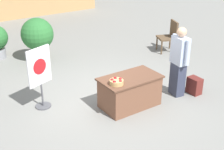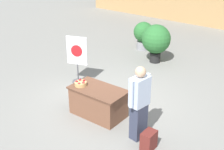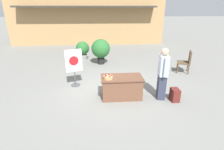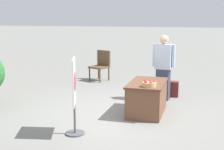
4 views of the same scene
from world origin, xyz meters
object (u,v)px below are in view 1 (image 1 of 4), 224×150
person_visitor (179,61)px  poster_board (40,75)px  display_table (130,92)px  backpack (194,86)px  apple_basket (116,82)px  patio_chair (170,35)px  potted_plant_far_left (37,35)px

person_visitor → poster_board: size_ratio=1.19×
display_table → backpack: (1.69, -0.41, -0.15)m
person_visitor → apple_basket: bearing=6.1°
patio_chair → potted_plant_far_left: (-3.91, 1.70, 0.24)m
display_table → backpack: display_table is taller
display_table → patio_chair: patio_chair is taller
display_table → potted_plant_far_left: (-0.62, 3.87, 0.44)m
apple_basket → backpack: 2.24m
patio_chair → potted_plant_far_left: bearing=-1.1°
apple_basket → person_visitor: 1.76m
display_table → backpack: size_ratio=3.28×
potted_plant_far_left → display_table: bearing=-80.9°
display_table → person_visitor: size_ratio=0.80×
person_visitor → patio_chair: bearing=-121.2°
display_table → person_visitor: (1.30, -0.20, 0.51)m
patio_chair → display_table: bearing=55.9°
apple_basket → patio_chair: patio_chair is taller
apple_basket → poster_board: (-1.22, 1.19, 0.02)m
backpack → poster_board: 3.73m
backpack → potted_plant_far_left: size_ratio=0.31×
display_table → person_visitor: bearing=-8.8°
backpack → patio_chair: size_ratio=0.41×
patio_chair → potted_plant_far_left: 4.27m
patio_chair → poster_board: bearing=34.9°
display_table → potted_plant_far_left: 3.95m
potted_plant_far_left → backpack: bearing=-61.6°
backpack → potted_plant_far_left: (-2.32, 4.28, 0.60)m
display_table → patio_chair: 3.95m
person_visitor → potted_plant_far_left: bearing=-56.0°
backpack → patio_chair: 3.06m
poster_board → display_table: bearing=37.6°
display_table → potted_plant_far_left: size_ratio=1.03×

